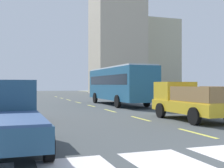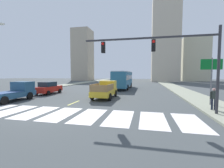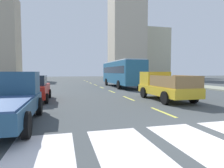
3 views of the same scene
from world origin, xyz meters
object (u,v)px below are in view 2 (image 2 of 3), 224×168
(traffic_signal_gantry, at_px, (170,54))
(direction_sign_green, at_px, (211,71))
(pickup_stakebed, at_px, (106,90))
(pedestrian_walking, at_px, (214,97))
(pickup_dark, at_px, (14,92))
(city_bus, at_px, (123,79))
(sedan_mid, at_px, (48,88))

(traffic_signal_gantry, bearing_deg, direction_sign_green, 40.20)
(pickup_stakebed, bearing_deg, direction_sign_green, -14.77)
(direction_sign_green, distance_m, pedestrian_walking, 2.89)
(pickup_dark, bearing_deg, pedestrian_walking, 0.78)
(pickup_stakebed, xyz_separation_m, pedestrian_walking, (9.59, -4.89, 0.18))
(pickup_dark, xyz_separation_m, traffic_signal_gantry, (15.19, -1.90, 3.29))
(city_bus, xyz_separation_m, direction_sign_green, (9.72, -14.14, 1.08))
(city_bus, bearing_deg, pickup_dark, -119.74)
(sedan_mid, distance_m, traffic_signal_gantry, 17.16)
(pedestrian_walking, bearing_deg, sedan_mid, -134.46)
(sedan_mid, relative_size, pedestrian_walking, 2.68)
(pickup_stakebed, height_order, pickup_dark, same)
(pickup_stakebed, xyz_separation_m, pickup_dark, (-8.89, -4.15, -0.02))
(traffic_signal_gantry, xyz_separation_m, pedestrian_walking, (3.29, 1.17, -3.10))
(pickup_stakebed, xyz_separation_m, sedan_mid, (-8.77, 1.43, -0.08))
(pickup_dark, xyz_separation_m, pedestrian_walking, (18.48, -0.74, 0.20))
(sedan_mid, xyz_separation_m, traffic_signal_gantry, (15.07, -7.48, 3.36))
(pickup_stakebed, relative_size, pickup_dark, 1.00)
(city_bus, distance_m, direction_sign_green, 17.19)
(sedan_mid, height_order, pedestrian_walking, pedestrian_walking)
(city_bus, bearing_deg, traffic_signal_gantry, -70.05)
(sedan_mid, bearing_deg, direction_sign_green, -11.74)
(city_bus, relative_size, traffic_signal_gantry, 1.15)
(pickup_dark, bearing_deg, direction_sign_green, 7.11)
(direction_sign_green, bearing_deg, city_bus, 124.52)
(sedan_mid, bearing_deg, pedestrian_walking, -18.12)
(traffic_signal_gantry, relative_size, direction_sign_green, 2.24)
(pickup_dark, distance_m, direction_sign_green, 19.20)
(pickup_stakebed, height_order, sedan_mid, pickup_stakebed)
(city_bus, bearing_deg, pickup_stakebed, -90.87)
(pickup_dark, height_order, city_bus, city_bus)
(pickup_stakebed, bearing_deg, pedestrian_walking, -26.34)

